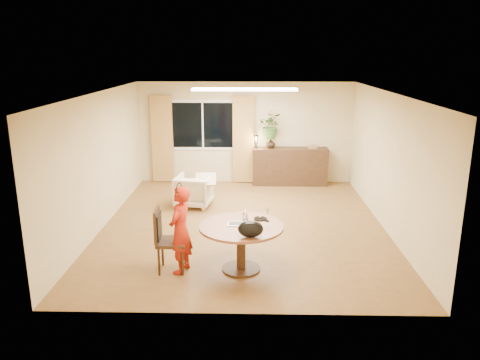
{
  "coord_description": "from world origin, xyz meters",
  "views": [
    {
      "loc": [
        0.14,
        -8.71,
        3.33
      ],
      "look_at": [
        -0.06,
        -0.2,
        0.99
      ],
      "focal_mm": 35.0,
      "sensor_mm": 36.0,
      "label": 1
    }
  ],
  "objects_px": {
    "child": "(180,230)",
    "sideboard": "(290,166)",
    "dining_chair": "(172,240)",
    "armchair": "(194,191)",
    "dining_table": "(241,235)"
  },
  "relations": [
    {
      "from": "dining_chair",
      "to": "armchair",
      "type": "xyz_separation_m",
      "value": [
        -0.03,
        3.19,
        -0.16
      ]
    },
    {
      "from": "dining_chair",
      "to": "child",
      "type": "height_order",
      "value": "child"
    },
    {
      "from": "dining_chair",
      "to": "dining_table",
      "type": "bearing_deg",
      "value": 0.44
    },
    {
      "from": "armchair",
      "to": "dining_chair",
      "type": "bearing_deg",
      "value": 99.54
    },
    {
      "from": "dining_chair",
      "to": "child",
      "type": "relative_size",
      "value": 0.74
    },
    {
      "from": "dining_chair",
      "to": "armchair",
      "type": "distance_m",
      "value": 3.19
    },
    {
      "from": "child",
      "to": "armchair",
      "type": "xyz_separation_m",
      "value": [
        -0.18,
        3.22,
        -0.34
      ]
    },
    {
      "from": "child",
      "to": "armchair",
      "type": "height_order",
      "value": "child"
    },
    {
      "from": "child",
      "to": "sideboard",
      "type": "distance_m",
      "value": 5.46
    },
    {
      "from": "child",
      "to": "armchair",
      "type": "relative_size",
      "value": 1.79
    },
    {
      "from": "child",
      "to": "armchair",
      "type": "distance_m",
      "value": 3.24
    },
    {
      "from": "dining_table",
      "to": "child",
      "type": "relative_size",
      "value": 0.95
    },
    {
      "from": "dining_chair",
      "to": "sideboard",
      "type": "relative_size",
      "value": 0.54
    },
    {
      "from": "child",
      "to": "sideboard",
      "type": "xyz_separation_m",
      "value": [
        2.08,
        5.04,
        -0.21
      ]
    },
    {
      "from": "dining_table",
      "to": "sideboard",
      "type": "relative_size",
      "value": 0.69
    }
  ]
}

